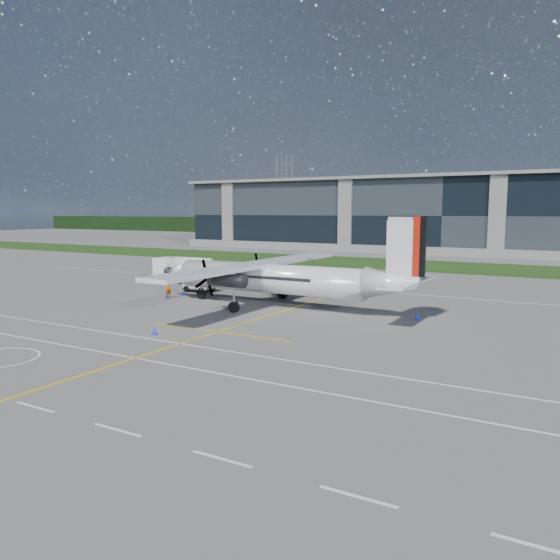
{
  "coord_description": "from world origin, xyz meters",
  "views": [
    {
      "loc": [
        25.64,
        -36.43,
        8.48
      ],
      "look_at": [
        2.44,
        3.77,
        2.58
      ],
      "focal_mm": 35.0,
      "sensor_mm": 36.0,
      "label": 1
    }
  ],
  "objects": [
    {
      "name": "terminal_building",
      "position": [
        0.0,
        80.0,
        7.5
      ],
      "size": [
        120.0,
        20.0,
        15.0
      ],
      "primitive_type": "cube",
      "color": "black",
      "rests_on": "ground"
    },
    {
      "name": "ground",
      "position": [
        0.0,
        40.0,
        0.0
      ],
      "size": [
        400.0,
        400.0,
        0.0
      ],
      "primitive_type": "plane",
      "color": "#5A5856",
      "rests_on": "ground"
    },
    {
      "name": "turboprop_aircraft",
      "position": [
        1.65,
        4.85,
        4.03
      ],
      "size": [
        25.9,
        26.86,
        8.06
      ],
      "primitive_type": null,
      "color": "silver",
      "rests_on": "ground"
    },
    {
      "name": "tree_line",
      "position": [
        0.0,
        140.0,
        3.0
      ],
      "size": [
        400.0,
        6.0,
        6.0
      ],
      "primitive_type": "cube",
      "color": "black",
      "rests_on": "ground"
    },
    {
      "name": "yellow_taxiway_centerline",
      "position": [
        3.0,
        10.0,
        0.01
      ],
      "size": [
        0.2,
        70.0,
        0.01
      ],
      "primitive_type": "cube",
      "color": "yellow",
      "rests_on": "ground"
    },
    {
      "name": "fuel_tanker_truck",
      "position": [
        -16.91,
        13.53,
        1.54
      ],
      "size": [
        8.21,
        2.67,
        3.08
      ],
      "primitive_type": null,
      "color": "silver",
      "rests_on": "ground"
    },
    {
      "name": "grass_strip",
      "position": [
        0.0,
        48.0,
        0.02
      ],
      "size": [
        400.0,
        18.0,
        0.04
      ],
      "primitive_type": "cube",
      "color": "#183B10",
      "rests_on": "ground"
    },
    {
      "name": "baggage_tug",
      "position": [
        -10.2,
        8.61,
        0.99
      ],
      "size": [
        3.3,
        1.98,
        1.98
      ],
      "primitive_type": null,
      "color": "white",
      "rests_on": "ground"
    },
    {
      "name": "safety_cone_portwing",
      "position": [
        -0.26,
        -8.87,
        0.25
      ],
      "size": [
        0.36,
        0.36,
        0.5
      ],
      "primitive_type": "cone",
      "color": "#0E1EF4",
      "rests_on": "ground"
    },
    {
      "name": "safety_cone_nose_port",
      "position": [
        -10.21,
        3.58,
        0.25
      ],
      "size": [
        0.36,
        0.36,
        0.5
      ],
      "primitive_type": "cone",
      "color": "#0E1EF4",
      "rests_on": "ground"
    },
    {
      "name": "safety_cone_nose_stbd",
      "position": [
        -10.01,
        5.68,
        0.25
      ],
      "size": [
        0.36,
        0.36,
        0.5
      ],
      "primitive_type": "cone",
      "color": "#0E1EF4",
      "rests_on": "ground"
    },
    {
      "name": "white_lane_line",
      "position": [
        0.0,
        -14.0,
        0.01
      ],
      "size": [
        90.0,
        0.15,
        0.01
      ],
      "primitive_type": "cube",
      "color": "white",
      "rests_on": "ground"
    },
    {
      "name": "safety_cone_tail",
      "position": [
        14.0,
        5.22,
        0.25
      ],
      "size": [
        0.36,
        0.36,
        0.5
      ],
      "primitive_type": "cone",
      "color": "#0E1EF4",
      "rests_on": "ground"
    },
    {
      "name": "ground_crew_person",
      "position": [
        -10.26,
        3.87,
        1.07
      ],
      "size": [
        0.75,
        0.96,
        2.15
      ],
      "primitive_type": "imported",
      "rotation": [
        0.0,
        0.0,
        1.42
      ],
      "color": "#F25907",
      "rests_on": "ground"
    },
    {
      "name": "pylon_west",
      "position": [
        -80.0,
        150.0,
        15.0
      ],
      "size": [
        9.0,
        4.6,
        30.0
      ],
      "primitive_type": null,
      "color": "gray",
      "rests_on": "ground"
    },
    {
      "name": "safety_cone_stbdwing",
      "position": [
        -1.34,
        18.94,
        0.25
      ],
      "size": [
        0.36,
        0.36,
        0.5
      ],
      "primitive_type": "cone",
      "color": "#0E1EF4",
      "rests_on": "ground"
    }
  ]
}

